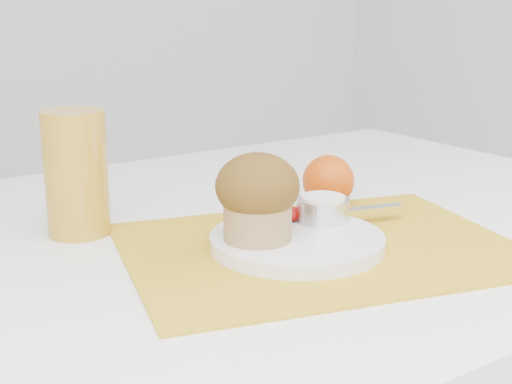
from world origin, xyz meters
TOP-DOWN VIEW (x-y plane):
  - placemat at (0.03, -0.08)m, footprint 0.50×0.42m
  - plate at (0.00, -0.07)m, footprint 0.25×0.25m
  - ramekin at (0.06, -0.04)m, footprint 0.06×0.06m
  - cream at (0.06, -0.04)m, footprint 0.07×0.07m
  - raspberry_near at (0.02, -0.01)m, footprint 0.02×0.02m
  - raspberry_far at (0.02, -0.02)m, footprint 0.02×0.02m
  - butter_knife at (0.08, -0.03)m, footprint 0.18×0.06m
  - orange at (0.14, 0.05)m, footprint 0.07×0.07m
  - juice_glass at (-0.17, 0.13)m, footprint 0.09×0.09m
  - muffin at (-0.04, -0.05)m, footprint 0.09×0.09m

SIDE VIEW (x-z plane):
  - placemat at x=0.03m, z-range 0.75..0.75m
  - plate at x=0.00m, z-range 0.75..0.77m
  - butter_knife at x=0.08m, z-range 0.77..0.77m
  - raspberry_far at x=0.02m, z-range 0.77..0.79m
  - raspberry_near at x=0.02m, z-range 0.77..0.79m
  - ramekin at x=0.06m, z-range 0.77..0.80m
  - orange at x=0.14m, z-range 0.75..0.82m
  - cream at x=0.06m, z-range 0.79..0.80m
  - muffin at x=-0.04m, z-range 0.77..0.87m
  - juice_glass at x=-0.17m, z-range 0.75..0.90m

